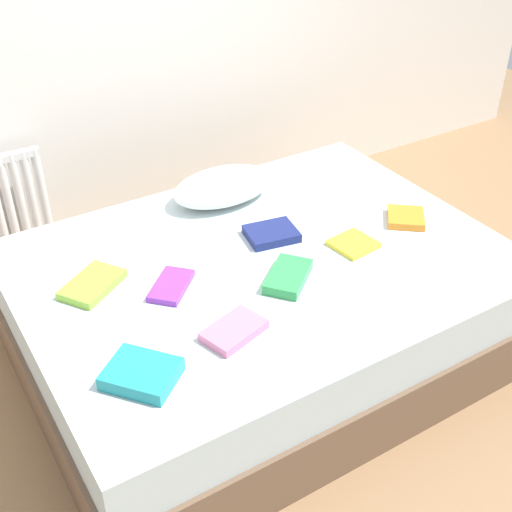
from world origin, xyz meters
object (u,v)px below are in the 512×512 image
object	(u,v)px
textbook_green	(287,277)
textbook_teal	(142,374)
textbook_pink	(234,331)
textbook_navy	(272,234)
bed	(262,306)
pillow	(223,186)
textbook_yellow	(353,244)
textbook_lime	(93,284)
textbook_purple	(171,286)
textbook_orange	(406,218)

from	to	relation	value
textbook_green	textbook_teal	xyz separation A→B (m)	(-0.71, -0.20, 0.00)
textbook_pink	textbook_navy	bearing A→B (deg)	28.78
bed	pillow	bearing A→B (deg)	78.60
textbook_yellow	textbook_green	bearing A→B (deg)	-177.82
textbook_teal	textbook_lime	distance (m)	0.56
bed	pillow	distance (m)	0.61
textbook_navy	textbook_lime	distance (m)	0.79
textbook_green	textbook_navy	bearing A→B (deg)	29.14
textbook_purple	textbook_yellow	bearing A→B (deg)	-53.65
pillow	textbook_pink	world-z (taller)	pillow
textbook_pink	textbook_orange	bearing A→B (deg)	-2.53
textbook_orange	textbook_navy	xyz separation A→B (m)	(-0.59, 0.20, 0.00)
textbook_lime	textbook_purple	bearing A→B (deg)	-65.59
textbook_navy	bed	bearing A→B (deg)	-126.14
pillow	textbook_teal	bearing A→B (deg)	-132.05
bed	textbook_teal	bearing A→B (deg)	-151.22
textbook_green	textbook_pink	distance (m)	0.38
textbook_pink	textbook_lime	xyz separation A→B (m)	(-0.33, 0.53, -0.00)
bed	textbook_orange	bearing A→B (deg)	-7.32
textbook_pink	textbook_lime	bearing A→B (deg)	105.40
textbook_yellow	textbook_pink	size ratio (longest dim) A/B	0.78
textbook_pink	textbook_orange	xyz separation A→B (m)	(1.05, 0.26, -0.00)
pillow	textbook_lime	bearing A→B (deg)	-156.24
pillow	textbook_purple	size ratio (longest dim) A/B	2.29
textbook_purple	textbook_lime	world-z (taller)	textbook_lime
textbook_yellow	textbook_purple	bearing A→B (deg)	163.19
textbook_green	textbook_orange	bearing A→B (deg)	-31.21
textbook_yellow	textbook_teal	bearing A→B (deg)	-173.51
textbook_teal	textbook_orange	size ratio (longest dim) A/B	1.31
bed	textbook_yellow	world-z (taller)	textbook_yellow
textbook_yellow	textbook_pink	distance (m)	0.75
textbook_navy	textbook_yellow	bearing A→B (deg)	-32.43
textbook_lime	pillow	bearing A→B (deg)	-9.36
pillow	textbook_orange	size ratio (longest dim) A/B	2.86
bed	textbook_green	bearing A→B (deg)	-90.86
textbook_yellow	textbook_orange	size ratio (longest dim) A/B	1.00
textbook_green	textbook_lime	xyz separation A→B (m)	(-0.67, 0.36, -0.00)
bed	textbook_teal	distance (m)	0.86
textbook_orange	textbook_lime	world-z (taller)	same
pillow	textbook_navy	world-z (taller)	pillow
textbook_green	textbook_pink	bearing A→B (deg)	166.72
textbook_purple	pillow	bearing A→B (deg)	0.40
textbook_purple	textbook_orange	xyz separation A→B (m)	(1.12, -0.10, 0.00)
textbook_yellow	textbook_orange	world-z (taller)	textbook_orange
textbook_teal	textbook_orange	bearing A→B (deg)	62.93
textbook_lime	textbook_pink	bearing A→B (deg)	-91.07
textbook_navy	pillow	bearing A→B (deg)	102.16
textbook_pink	textbook_orange	size ratio (longest dim) A/B	1.28
bed	textbook_lime	bearing A→B (deg)	165.66
textbook_navy	textbook_lime	world-z (taller)	textbook_navy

